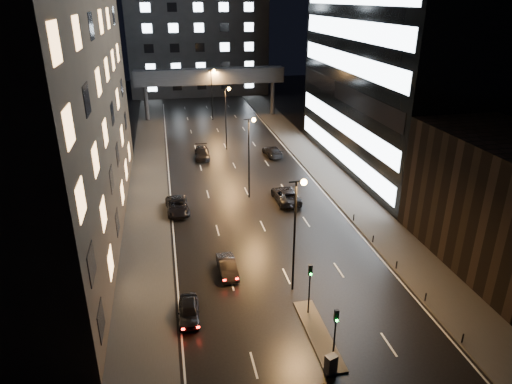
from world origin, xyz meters
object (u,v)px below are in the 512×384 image
(car_away_d, at_px, (202,153))
(car_away_b, at_px, (227,267))
(car_toward_a, at_px, (286,195))
(utility_cabinet, at_px, (331,364))
(car_toward_b, at_px, (272,151))
(car_away_a, at_px, (189,311))
(car_away_c, at_px, (177,206))

(car_away_d, bearing_deg, car_away_b, -89.08)
(car_toward_a, distance_m, utility_cabinet, 27.97)
(car_away_d, relative_size, car_toward_b, 1.05)
(car_away_b, relative_size, car_toward_a, 0.73)
(utility_cabinet, bearing_deg, car_away_a, 120.43)
(car_away_d, height_order, car_toward_b, car_away_d)
(car_away_a, height_order, car_away_d, car_away_d)
(car_away_d, bearing_deg, car_away_c, -101.43)
(car_away_b, height_order, car_toward_b, car_toward_b)
(car_away_c, xyz_separation_m, car_toward_b, (15.61, 17.73, 0.01))
(car_away_d, height_order, car_toward_a, car_toward_a)
(car_away_a, distance_m, utility_cabinet, 11.70)
(car_away_a, height_order, utility_cabinet, utility_cabinet)
(car_away_a, relative_size, car_away_d, 0.73)
(car_away_c, bearing_deg, car_away_d, 73.62)
(car_away_b, distance_m, car_away_c, 14.47)
(car_away_a, distance_m, car_toward_a, 24.00)
(car_away_c, distance_m, car_toward_b, 23.62)
(car_toward_b, height_order, utility_cabinet, car_toward_b)
(car_away_b, height_order, utility_cabinet, utility_cabinet)
(car_toward_a, bearing_deg, car_away_d, -66.77)
(car_away_a, xyz_separation_m, car_toward_b, (15.61, 37.31, 0.08))
(car_away_a, relative_size, car_toward_a, 0.70)
(car_away_b, relative_size, car_away_d, 0.77)
(car_away_d, distance_m, car_toward_b, 11.04)
(car_toward_a, height_order, utility_cabinet, car_toward_a)
(car_away_b, bearing_deg, utility_cabinet, -71.00)
(car_away_c, distance_m, car_toward_a, 13.20)
(car_toward_a, bearing_deg, car_toward_b, -99.44)
(car_away_a, bearing_deg, car_away_c, 93.13)
(car_away_d, bearing_deg, car_toward_b, -4.48)
(car_away_b, distance_m, utility_cabinet, 14.16)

